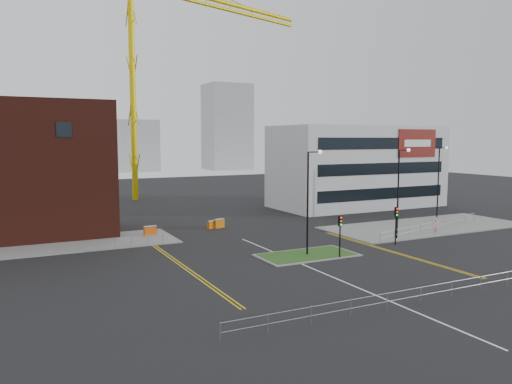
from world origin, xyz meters
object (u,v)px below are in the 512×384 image
traffic_light_island (340,228)px  tower_crane (160,37)px  streetlamp_island (310,194)px  pedestrian (436,227)px

traffic_light_island → tower_crane: bearing=90.7°
streetlamp_island → traffic_light_island: bearing=-48.6°
tower_crane → traffic_light_island: bearing=-89.3°
streetlamp_island → pedestrian: bearing=6.2°
tower_crane → streetlamp_island: tower_crane is taller
traffic_light_island → pedestrian: 15.84m
traffic_light_island → pedestrian: size_ratio=2.10×
tower_crane → streetlamp_island: bearing=-91.3°
streetlamp_island → traffic_light_island: (1.78, -2.02, -2.85)m
traffic_light_island → pedestrian: traffic_light_island is taller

